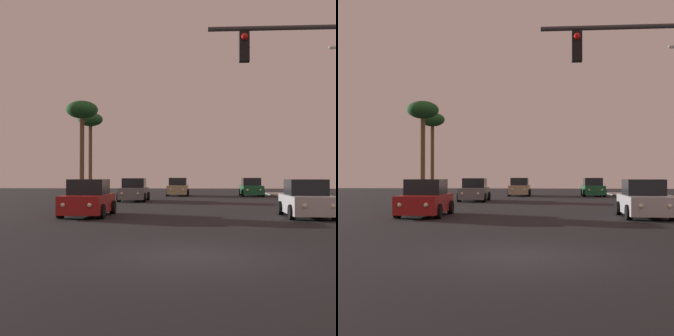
{
  "view_description": "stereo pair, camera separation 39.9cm",
  "coord_description": "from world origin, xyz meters",
  "views": [
    {
      "loc": [
        0.11,
        -10.64,
        1.8
      ],
      "look_at": [
        -1.39,
        12.86,
        2.23
      ],
      "focal_mm": 50.0,
      "sensor_mm": 36.0,
      "label": 1
    },
    {
      "loc": [
        0.51,
        -10.61,
        1.8
      ],
      "look_at": [
        -1.39,
        12.86,
        2.23
      ],
      "focal_mm": 50.0,
      "sensor_mm": 36.0,
      "label": 2
    }
  ],
  "objects": [
    {
      "name": "car_grey",
      "position": [
        -4.58,
        23.5,
        0.76
      ],
      "size": [
        2.04,
        4.33,
        1.68
      ],
      "rotation": [
        0.0,
        0.0,
        3.16
      ],
      "color": "slate",
      "rests_on": "ground"
    },
    {
      "name": "ground_plane",
      "position": [
        0.0,
        0.0,
        0.0
      ],
      "size": [
        120.0,
        120.0,
        0.0
      ],
      "primitive_type": "plane",
      "color": "black"
    },
    {
      "name": "car_red",
      "position": [
        -4.89,
        10.45,
        0.76
      ],
      "size": [
        2.04,
        4.33,
        1.68
      ],
      "rotation": [
        0.0,
        0.0,
        3.16
      ],
      "color": "maroon",
      "rests_on": "ground"
    },
    {
      "name": "car_green",
      "position": [
        5.01,
        32.8,
        0.76
      ],
      "size": [
        2.04,
        4.31,
        1.68
      ],
      "rotation": [
        0.0,
        0.0,
        3.15
      ],
      "color": "#195933",
      "rests_on": "ground"
    },
    {
      "name": "car_silver",
      "position": [
        4.91,
        10.44,
        0.76
      ],
      "size": [
        2.04,
        4.33,
        1.68
      ],
      "rotation": [
        0.0,
        0.0,
        3.12
      ],
      "color": "#B7B7BC",
      "rests_on": "ground"
    },
    {
      "name": "palm_tree_far",
      "position": [
        -10.3,
        34.0,
        6.94
      ],
      "size": [
        2.4,
        2.4,
        8.01
      ],
      "color": "brown",
      "rests_on": "ground"
    },
    {
      "name": "palm_tree_mid",
      "position": [
        -8.61,
        24.0,
        6.49
      ],
      "size": [
        2.4,
        2.4,
        7.51
      ],
      "color": "brown",
      "rests_on": "ground"
    },
    {
      "name": "car_tan",
      "position": [
        -1.75,
        33.24,
        0.76
      ],
      "size": [
        2.04,
        4.32,
        1.68
      ],
      "rotation": [
        0.0,
        0.0,
        3.13
      ],
      "color": "tan",
      "rests_on": "ground"
    }
  ]
}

